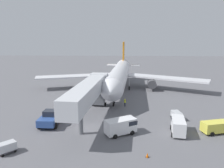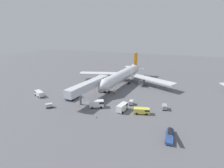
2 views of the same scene
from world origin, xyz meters
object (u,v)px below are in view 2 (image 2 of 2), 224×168
Objects in this scene: baggage_cart_far_left at (165,107)px; ground_crew_worker_foreground at (114,92)px; pushback_tug at (72,96)px; belt_loader_truck at (170,135)px; safety_cone_bravo at (96,117)px; jet_bridge at (91,85)px; safety_cone_alpha at (94,90)px; baggage_cart_far_center at (49,105)px; baggage_cart_outer_left at (131,102)px; service_van_near_right at (97,103)px; airplane_at_gate at (123,75)px; service_van_mid_center at (39,93)px; service_van_near_left at (142,111)px; service_van_rear_left at (122,107)px.

ground_crew_worker_foreground reaches higher than baggage_cart_far_left.
belt_loader_truck reaches higher than pushback_tug.
baggage_cart_far_left is 4.68× the size of safety_cone_bravo.
jet_bridge reaches higher than safety_cone_alpha.
belt_loader_truck reaches higher than baggage_cart_far_center.
baggage_cart_outer_left is at bearing -38.65° from ground_crew_worker_foreground.
ground_crew_worker_foreground is at bearing 39.94° from pushback_tug.
belt_loader_truck is at bearing -26.81° from jet_bridge.
baggage_cart_outer_left is at bearing 33.27° from service_van_near_right.
baggage_cart_far_center is 17.65m from safety_cone_bravo.
baggage_cart_far_left is at bearing 100.18° from belt_loader_truck.
jet_bridge reaches higher than ground_crew_worker_foreground.
safety_cone_bravo is at bearing -117.16° from baggage_cart_outer_left.
ground_crew_worker_foreground is (15.16, 20.12, 0.16)m from baggage_cart_far_center.
baggage_cart_far_center is at bearing -127.00° from ground_crew_worker_foreground.
service_van_near_right is 1.98× the size of baggage_cart_outer_left.
ground_crew_worker_foreground is at bearing -84.77° from airplane_at_gate.
ground_crew_worker_foreground reaches higher than safety_cone_bravo.
baggage_cart_far_center is at bearing -31.74° from service_van_mid_center.
service_van_mid_center is (-24.88, -28.19, -3.25)m from airplane_at_gate.
safety_cone_bravo is (3.84, -35.26, -4.13)m from airplane_at_gate.
pushback_tug reaches higher than service_van_near_left.
service_van_mid_center reaches higher than safety_cone_alpha.
baggage_cart_outer_left is at bearing 132.13° from belt_loader_truck.
baggage_cart_far_center is 0.85× the size of baggage_cart_far_left.
baggage_cart_far_left is 1.56× the size of ground_crew_worker_foreground.
jet_bridge is at bearing 153.19° from belt_loader_truck.
baggage_cart_outer_left is (15.47, 0.45, -4.43)m from jet_bridge.
jet_bridge is at bearing 54.39° from baggage_cart_far_center.
service_van_near_right is 15.77m from baggage_cart_far_center.
pushback_tug is at bearing -156.03° from jet_bridge.
ground_crew_worker_foreground is at bearing 26.81° from service_van_mid_center.
airplane_at_gate is 15.38m from ground_crew_worker_foreground.
airplane_at_gate reaches higher than service_van_near_left.
safety_cone_alpha is (-9.23, 0.19, -0.62)m from ground_crew_worker_foreground.
jet_bridge reaches higher than service_van_near_right.
airplane_at_gate is 28.90m from service_van_near_right.
service_van_rear_left is at bearing 4.34° from service_van_near_right.
baggage_cart_far_center is 37.67m from baggage_cart_far_left.
airplane_at_gate is at bearing 96.22° from safety_cone_bravo.
safety_cone_bravo is (-17.63, -13.45, -0.57)m from baggage_cart_far_left.
jet_bridge reaches higher than service_van_near_left.
service_van_mid_center is (-49.16, 9.27, 0.41)m from belt_loader_truck.
jet_bridge is 34.48× the size of safety_cone_alpha.
safety_cone_alpha is 1.10× the size of safety_cone_bravo.
belt_loader_truck is at bearing -6.15° from safety_cone_bravo.
service_van_mid_center is at bearing -168.82° from pushback_tug.
service_van_near_left is at bearing -13.59° from jet_bridge.
service_van_rear_left is at bearing 0.20° from service_van_mid_center.
jet_bridge is 15.73m from service_van_rear_left.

